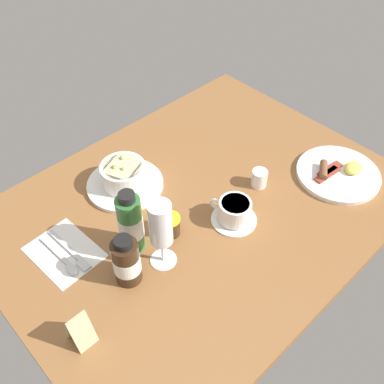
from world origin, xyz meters
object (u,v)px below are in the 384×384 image
(porridge_bowl, at_px, (124,177))
(creamer_jug, at_px, (259,178))
(jam_jar, at_px, (170,225))
(menu_card, at_px, (79,328))
(cutlery_setting, at_px, (65,253))
(breakfast_plate, at_px, (338,173))
(wine_glass, at_px, (161,227))
(sauce_bottle_green, at_px, (131,224))
(coffee_cup, at_px, (234,212))
(sauce_bottle_brown, at_px, (127,261))

(porridge_bowl, distance_m, creamer_jug, 0.38)
(jam_jar, relative_size, menu_card, 0.64)
(cutlery_setting, distance_m, breakfast_plate, 0.80)
(cutlery_setting, distance_m, jam_jar, 0.27)
(porridge_bowl, distance_m, wine_glass, 0.30)
(porridge_bowl, distance_m, sauce_bottle_green, 0.22)
(jam_jar, height_order, menu_card, menu_card)
(coffee_cup, xyz_separation_m, wine_glass, (0.22, -0.03, 0.10))
(wine_glass, xyz_separation_m, breakfast_plate, (-0.57, 0.13, -0.12))
(cutlery_setting, bearing_deg, breakfast_plate, 157.12)
(breakfast_plate, bearing_deg, sauce_bottle_green, -19.60)
(jam_jar, height_order, sauce_bottle_brown, sauce_bottle_brown)
(sauce_bottle_green, bearing_deg, cutlery_setting, -34.99)
(coffee_cup, xyz_separation_m, breakfast_plate, (-0.35, 0.10, -0.02))
(creamer_jug, height_order, jam_jar, jam_jar)
(creamer_jug, bearing_deg, jam_jar, -8.05)
(jam_jar, distance_m, breakfast_plate, 0.53)
(creamer_jug, relative_size, sauce_bottle_green, 0.30)
(creamer_jug, bearing_deg, sauce_bottle_green, -10.86)
(wine_glass, bearing_deg, porridge_bowl, -108.32)
(breakfast_plate, bearing_deg, porridge_bowl, -39.59)
(breakfast_plate, bearing_deg, menu_card, -6.20)
(sauce_bottle_green, bearing_deg, sauce_bottle_brown, 45.08)
(porridge_bowl, bearing_deg, menu_card, 41.37)
(cutlery_setting, xyz_separation_m, jam_jar, (-0.24, 0.13, 0.03))
(coffee_cup, distance_m, wine_glass, 0.24)
(porridge_bowl, xyz_separation_m, breakfast_plate, (-0.48, 0.40, -0.03))
(sauce_bottle_brown, bearing_deg, cutlery_setting, -66.09)
(porridge_bowl, height_order, sauce_bottle_green, sauce_bottle_green)
(sauce_bottle_brown, bearing_deg, wine_glass, 168.82)
(creamer_jug, bearing_deg, coffee_cup, 15.09)
(creamer_jug, distance_m, menu_card, 0.63)
(porridge_bowl, relative_size, cutlery_setting, 1.17)
(cutlery_setting, height_order, creamer_jug, creamer_jug)
(cutlery_setting, xyz_separation_m, sauce_bottle_green, (-0.14, 0.10, 0.08))
(porridge_bowl, xyz_separation_m, creamer_jug, (-0.28, 0.26, -0.01))
(coffee_cup, xyz_separation_m, menu_card, (0.48, 0.01, 0.01))
(wine_glass, relative_size, breakfast_plate, 0.82)
(menu_card, bearing_deg, cutlery_setting, -113.00)
(sauce_bottle_green, xyz_separation_m, sauce_bottle_brown, (0.07, 0.07, -0.02))
(jam_jar, bearing_deg, sauce_bottle_green, -19.36)
(wine_glass, xyz_separation_m, sauce_bottle_green, (0.02, -0.09, -0.04))
(creamer_jug, relative_size, sauce_bottle_brown, 0.40)
(jam_jar, distance_m, sauce_bottle_brown, 0.17)
(sauce_bottle_brown, bearing_deg, coffee_cup, 171.08)
(menu_card, bearing_deg, breakfast_plate, 173.80)
(porridge_bowl, relative_size, breakfast_plate, 0.90)
(coffee_cup, bearing_deg, menu_card, 0.63)
(creamer_jug, distance_m, wine_glass, 0.39)
(wine_glass, relative_size, menu_card, 2.13)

